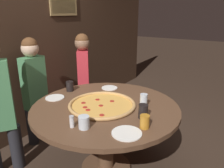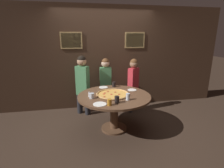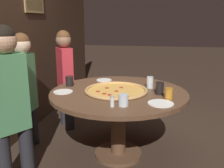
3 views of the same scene
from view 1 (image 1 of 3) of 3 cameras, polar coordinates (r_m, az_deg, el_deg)
name	(u,v)px [view 1 (image 1 of 3)]	position (r m, az deg, el deg)	size (l,w,h in m)	color
ground_plane	(106,168)	(2.53, -1.56, -21.13)	(24.00, 24.00, 0.00)	#38281E
back_wall	(16,38)	(2.92, -23.89, 10.94)	(6.40, 0.08, 2.60)	#3D281C
dining_table	(106,119)	(2.20, -1.69, -9.17)	(1.42, 1.42, 0.74)	brown
giant_pizza	(102,105)	(2.12, -2.62, -5.38)	(0.65, 0.65, 0.03)	#E5A84C
drink_cup_by_shaker	(84,122)	(1.73, -7.34, -9.88)	(0.09, 0.09, 0.10)	silver
drink_cup_near_left	(143,111)	(1.89, 8.13, -7.09)	(0.08, 0.08, 0.12)	black
drink_cup_far_left	(144,100)	(2.11, 8.26, -4.22)	(0.07, 0.07, 0.12)	silver
drink_cup_front_edge	(145,122)	(1.74, 8.53, -9.70)	(0.08, 0.08, 0.11)	#BC7A23
drink_cup_centre_back	(70,86)	(2.54, -10.96, -0.58)	(0.08, 0.08, 0.11)	black
white_plate_far_back	(55,98)	(2.38, -14.69, -3.46)	(0.20, 0.20, 0.01)	white
white_plate_beside_cup	(110,88)	(2.60, -0.65, -1.01)	(0.19, 0.19, 0.01)	white
white_plate_left_side	(127,133)	(1.68, 3.87, -12.69)	(0.23, 0.23, 0.01)	white
condiment_shaker	(72,121)	(1.76, -10.45, -9.61)	(0.04, 0.04, 0.10)	silver
diner_far_left	(34,85)	(2.82, -19.64, -0.29)	(0.33, 0.20, 1.33)	#232328
diner_side_left	(84,75)	(3.09, -7.45, 2.27)	(0.34, 0.30, 1.33)	#232328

